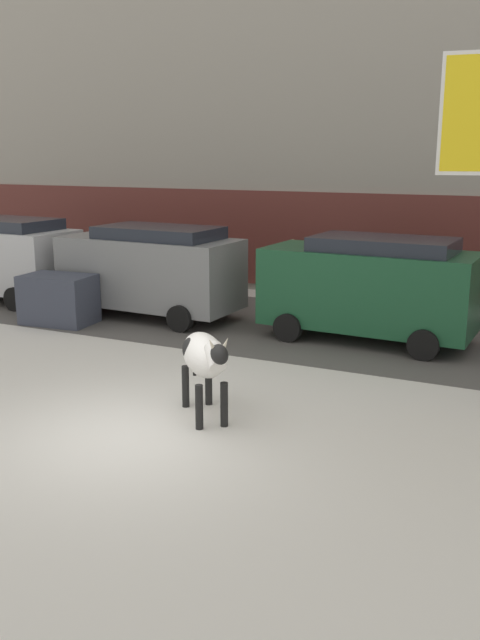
# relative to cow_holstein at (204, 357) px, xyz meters

# --- Properties ---
(ground_plane) EXTENTS (120.00, 120.00, 0.00)m
(ground_plane) POSITION_rel_cow_holstein_xyz_m (-0.70, -1.06, -1.00)
(ground_plane) COLOR silver
(road_strip) EXTENTS (60.00, 5.60, 0.01)m
(road_strip) POSITION_rel_cow_holstein_xyz_m (-0.70, 6.02, -1.00)
(road_strip) COLOR #514F4C
(road_strip) RESTS_ON ground
(building_facade) EXTENTS (44.00, 6.10, 13.00)m
(building_facade) POSITION_rel_cow_holstein_xyz_m (-0.70, 12.89, 5.48)
(building_facade) COLOR gray
(building_facade) RESTS_ON ground
(cow_holstein) EXTENTS (1.58, 1.68, 1.54)m
(cow_holstein) POSITION_rel_cow_holstein_xyz_m (0.00, 0.00, 0.00)
(cow_holstein) COLOR silver
(cow_holstein) RESTS_ON ground
(car_silver_van) EXTENTS (4.67, 2.26, 2.32)m
(car_silver_van) POSITION_rel_cow_holstein_xyz_m (-9.56, 5.46, 0.24)
(car_silver_van) COLOR #B7BABF
(car_silver_van) RESTS_ON ground
(car_grey_van) EXTENTS (4.67, 2.26, 2.32)m
(car_grey_van) POSITION_rel_cow_holstein_xyz_m (-4.51, 5.46, 0.24)
(car_grey_van) COLOR slate
(car_grey_van) RESTS_ON ground
(car_darkgreen_van) EXTENTS (4.67, 2.26, 2.32)m
(car_darkgreen_van) POSITION_rel_cow_holstein_xyz_m (1.07, 5.65, 0.24)
(car_darkgreen_van) COLOR #194C2D
(car_darkgreen_van) RESTS_ON ground
(pedestrian_near_billboard) EXTENTS (0.36, 0.24, 1.73)m
(pedestrian_near_billboard) POSITION_rel_cow_holstein_xyz_m (-2.07, 9.01, -0.12)
(pedestrian_near_billboard) COLOR #282833
(pedestrian_near_billboard) RESTS_ON ground
(pedestrian_by_cars) EXTENTS (0.36, 0.24, 1.73)m
(pedestrian_by_cars) POSITION_rel_cow_holstein_xyz_m (0.35, 9.01, -0.12)
(pedestrian_by_cars) COLOR #282833
(pedestrian_by_cars) RESTS_ON ground
(dumpster) EXTENTS (1.79, 1.25, 1.20)m
(dumpster) POSITION_rel_cow_holstein_xyz_m (-6.18, 3.90, -0.40)
(dumpster) COLOR #383D4C
(dumpster) RESTS_ON ground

